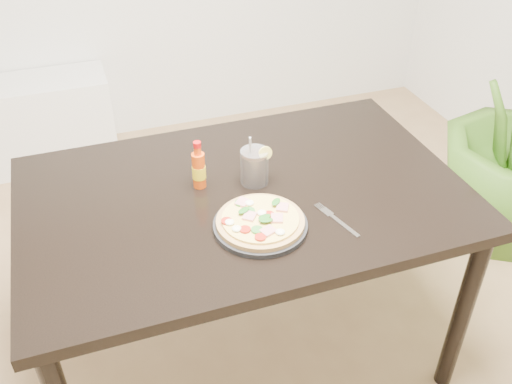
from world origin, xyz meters
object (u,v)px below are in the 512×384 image
object	(u,v)px
plate	(260,225)
hot_sauce_bottle	(199,169)
fork	(335,219)
dining_table	(244,212)
cola_cup	(255,167)
pizza	(260,220)

from	to	relation	value
plate	hot_sauce_bottle	world-z (taller)	hot_sauce_bottle
hot_sauce_bottle	fork	bearing A→B (deg)	-41.78
dining_table	hot_sauce_bottle	bearing A→B (deg)	148.75
cola_cup	fork	xyz separation A→B (m)	(0.16, -0.27, -0.05)
plate	pizza	bearing A→B (deg)	178.01
dining_table	cola_cup	xyz separation A→B (m)	(0.05, 0.04, 0.14)
pizza	fork	size ratio (longest dim) A/B	1.39
pizza	hot_sauce_bottle	bearing A→B (deg)	113.07
cola_cup	plate	bearing A→B (deg)	-104.98
pizza	cola_cup	bearing A→B (deg)	74.66
hot_sauce_bottle	dining_table	bearing A→B (deg)	-31.25
dining_table	cola_cup	world-z (taller)	cola_cup
plate	fork	distance (m)	0.23
dining_table	plate	world-z (taller)	plate
fork	plate	bearing A→B (deg)	154.72
pizza	plate	bearing A→B (deg)	-1.99
dining_table	hot_sauce_bottle	distance (m)	0.21
dining_table	plate	bearing A→B (deg)	-93.10
pizza	hot_sauce_bottle	xyz separation A→B (m)	(-0.11, 0.26, 0.04)
dining_table	cola_cup	distance (m)	0.15
plate	pizza	size ratio (longest dim) A/B	1.07
hot_sauce_bottle	cola_cup	world-z (taller)	cola_cup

